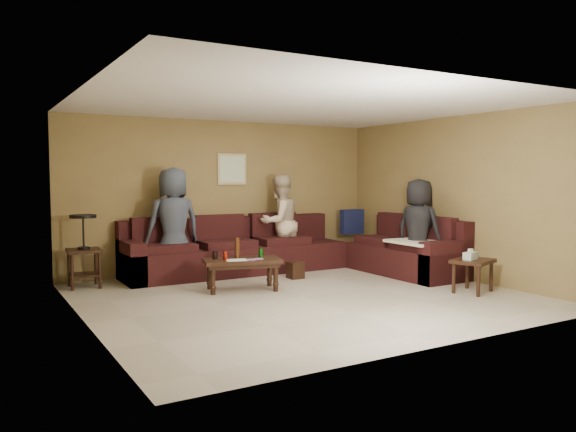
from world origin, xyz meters
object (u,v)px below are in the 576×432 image
object	(u,v)px
sectional_sofa	(297,254)
waste_bin	(295,270)
person_left	(173,224)
person_right	(419,229)
coffee_table	(242,263)
end_table_left	(84,250)
person_middle	(280,222)
side_table_right	(472,264)

from	to	relation	value
sectional_sofa	waste_bin	bearing A→B (deg)	-125.76
person_left	person_right	distance (m)	3.76
sectional_sofa	coffee_table	world-z (taller)	sectional_sofa
end_table_left	person_left	bearing A→B (deg)	-1.64
sectional_sofa	person_middle	size ratio (longest dim) A/B	2.90
sectional_sofa	waste_bin	distance (m)	0.46
coffee_table	person_middle	bearing A→B (deg)	44.14
end_table_left	person_right	distance (m)	4.96
person_right	coffee_table	bearing A→B (deg)	63.73
end_table_left	sectional_sofa	bearing A→B (deg)	-9.72
side_table_right	person_right	bearing A→B (deg)	84.85
end_table_left	person_right	size ratio (longest dim) A/B	0.67
person_middle	side_table_right	bearing A→B (deg)	102.58
coffee_table	person_right	distance (m)	2.83
person_right	person_left	bearing A→B (deg)	46.30
sectional_sofa	person_middle	distance (m)	0.72
end_table_left	person_right	world-z (taller)	person_right
person_left	coffee_table	bearing A→B (deg)	111.24
end_table_left	person_left	world-z (taller)	person_left
end_table_left	side_table_right	distance (m)	5.41
coffee_table	person_left	world-z (taller)	person_left
sectional_sofa	coffee_table	distance (m)	1.54
sectional_sofa	person_left	xyz separation A→B (m)	(-1.90, 0.51, 0.53)
person_middle	end_table_left	bearing A→B (deg)	-11.57
coffee_table	side_table_right	distance (m)	3.15
coffee_table	person_left	xyz separation A→B (m)	(-0.55, 1.26, 0.48)
coffee_table	person_left	distance (m)	1.46
person_left	end_table_left	bearing A→B (deg)	-3.96
waste_bin	person_right	xyz separation A→B (m)	(1.64, -0.96, 0.64)
end_table_left	person_middle	bearing A→B (deg)	-0.28
coffee_table	person_right	size ratio (longest dim) A/B	0.75
end_table_left	person_left	distance (m)	1.34
end_table_left	person_middle	size ratio (longest dim) A/B	0.65
sectional_sofa	end_table_left	xyz separation A→B (m)	(-3.20, 0.55, 0.22)
side_table_right	person_right	distance (m)	1.22
end_table_left	person_middle	xyz separation A→B (m)	(3.17, -0.02, 0.26)
waste_bin	person_middle	world-z (taller)	person_middle
side_table_right	person_middle	size ratio (longest dim) A/B	0.42
side_table_right	end_table_left	bearing A→B (deg)	146.24
sectional_sofa	person_right	bearing A→B (deg)	-42.89
person_left	person_middle	distance (m)	1.87
waste_bin	coffee_table	bearing A→B (deg)	-159.59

